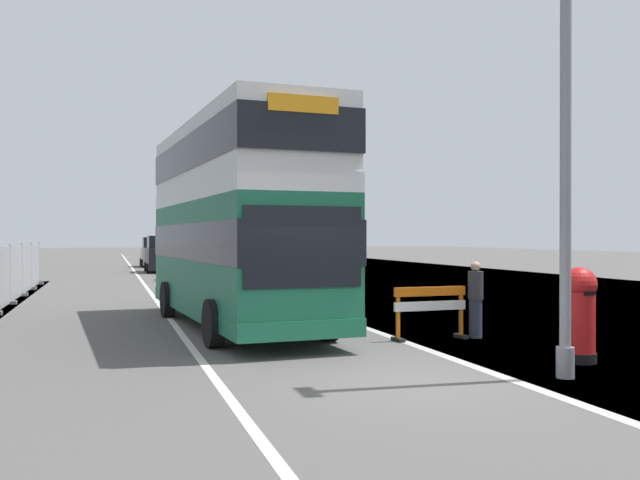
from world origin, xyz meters
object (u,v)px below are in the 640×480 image
at_px(double_decker_bus, 236,220).
at_px(red_pillar_postbox, 579,310).
at_px(car_receding_mid, 161,255).
at_px(car_receding_far, 155,253).
at_px(pedestrian_at_kerb, 476,300).
at_px(lamppost_foreground, 566,107).
at_px(roadworks_barrier, 430,306).
at_px(car_oncoming_near, 190,261).

distance_m(double_decker_bus, red_pillar_postbox, 8.66).
relative_size(double_decker_bus, car_receding_mid, 2.38).
xyz_separation_m(car_receding_far, pedestrian_at_kerb, (4.56, -40.42, -0.18)).
bearing_deg(car_receding_far, car_receding_mid, -90.76).
height_order(lamppost_foreground, pedestrian_at_kerb, lamppost_foreground).
height_order(lamppost_foreground, car_receding_far, lamppost_foreground).
distance_m(roadworks_barrier, car_oncoming_near, 23.04).
bearing_deg(double_decker_bus, car_receding_far, 89.59).
relative_size(car_oncoming_near, car_receding_mid, 0.97).
height_order(double_decker_bus, red_pillar_postbox, double_decker_bus).
xyz_separation_m(roadworks_barrier, car_receding_far, (-3.46, 40.37, 0.30)).
bearing_deg(red_pillar_postbox, double_decker_bus, 126.81).
height_order(double_decker_bus, lamppost_foreground, lamppost_foreground).
distance_m(double_decker_bus, roadworks_barrier, 5.45).
xyz_separation_m(lamppost_foreground, car_receding_mid, (-3.81, 36.19, -3.28)).
distance_m(lamppost_foreground, roadworks_barrier, 5.75).
xyz_separation_m(roadworks_barrier, pedestrian_at_kerb, (1.10, -0.05, 0.12)).
distance_m(roadworks_barrier, pedestrian_at_kerb, 1.11).
relative_size(roadworks_barrier, car_oncoming_near, 0.41).
bearing_deg(roadworks_barrier, car_oncoming_near, 96.87).
height_order(car_oncoming_near, pedestrian_at_kerb, car_oncoming_near).
relative_size(red_pillar_postbox, car_receding_mid, 0.40).
xyz_separation_m(car_oncoming_near, car_receding_far, (-0.70, 17.49, 0.05)).
relative_size(double_decker_bus, roadworks_barrier, 5.93).
relative_size(double_decker_bus, car_oncoming_near, 2.46).
xyz_separation_m(lamppost_foreground, roadworks_barrier, (-0.24, 4.46, -3.62)).
relative_size(double_decker_bus, red_pillar_postbox, 5.98).
height_order(car_oncoming_near, car_receding_mid, car_receding_mid).
bearing_deg(red_pillar_postbox, roadworks_barrier, 112.22).
distance_m(red_pillar_postbox, car_receding_far, 43.96).
xyz_separation_m(car_oncoming_near, pedestrian_at_kerb, (3.85, -22.92, -0.13)).
height_order(car_receding_far, pedestrian_at_kerb, car_receding_far).
relative_size(car_receding_mid, car_receding_far, 0.99).
xyz_separation_m(car_receding_mid, car_receding_far, (0.11, 8.64, -0.05)).
distance_m(red_pillar_postbox, roadworks_barrier, 3.60).
relative_size(red_pillar_postbox, roadworks_barrier, 0.99).
height_order(lamppost_foreground, red_pillar_postbox, lamppost_foreground).
bearing_deg(double_decker_bus, car_receding_mid, 89.69).
height_order(car_receding_mid, pedestrian_at_kerb, car_receding_mid).
relative_size(car_oncoming_near, car_receding_far, 0.95).
xyz_separation_m(roadworks_barrier, car_oncoming_near, (-2.75, 22.87, 0.25)).
distance_m(car_oncoming_near, pedestrian_at_kerb, 23.25).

